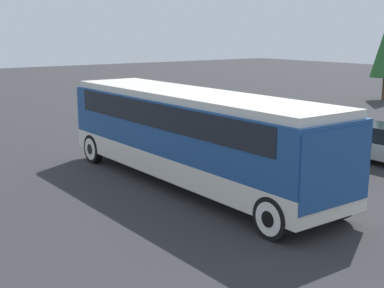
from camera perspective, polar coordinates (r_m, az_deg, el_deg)
ground_plane at (r=17.24m, az=0.00°, el=-4.40°), size 120.00×120.00×0.00m
tour_bus at (r=16.75m, az=0.20°, el=1.50°), size 11.34×2.69×3.00m
parked_car_near at (r=20.15m, az=11.25°, el=-0.37°), size 4.74×1.87×1.25m
parked_car_mid at (r=23.95m, az=4.73°, el=1.98°), size 4.51×1.95×1.46m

